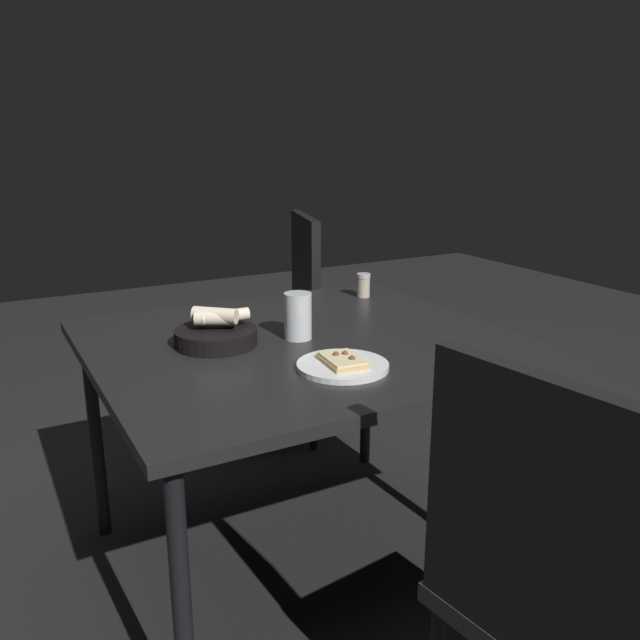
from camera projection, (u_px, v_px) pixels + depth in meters
ground at (304, 561)px, 2.04m from camera, size 8.00×8.00×0.00m
dining_table at (303, 358)px, 1.86m from camera, size 1.14×1.03×0.72m
pizza_plate at (343, 365)px, 1.61m from camera, size 0.23×0.23×0.04m
bread_basket at (216, 333)px, 1.78m from camera, size 0.22×0.22×0.11m
beer_glass at (298, 318)px, 1.83m from camera, size 0.08×0.08×0.13m
pepper_shaker at (363, 287)px, 2.31m from camera, size 0.05×0.05×0.08m
chair_near at (280, 317)px, 2.77m from camera, size 0.54×0.54×0.96m
chair_far at (565, 584)px, 1.14m from camera, size 0.50×0.50×0.94m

